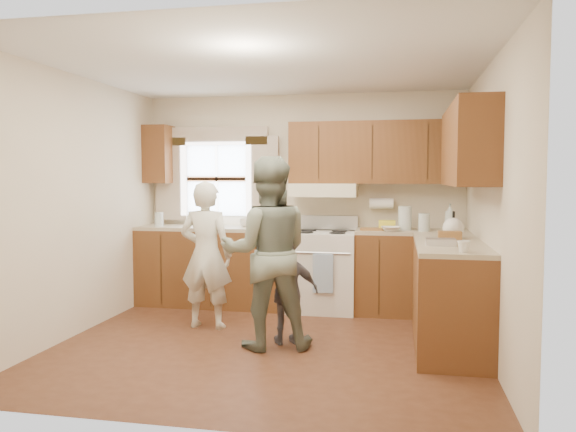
% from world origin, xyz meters
% --- Properties ---
extents(room, '(3.80, 3.80, 3.80)m').
position_xyz_m(room, '(0.00, 0.00, 1.25)').
color(room, '#492616').
rests_on(room, ground).
extents(kitchen_fixtures, '(3.80, 2.25, 2.15)m').
position_xyz_m(kitchen_fixtures, '(0.62, 1.08, 0.84)').
color(kitchen_fixtures, '#43220E').
rests_on(kitchen_fixtures, ground).
extents(stove, '(0.76, 0.67, 1.07)m').
position_xyz_m(stove, '(0.30, 1.44, 0.47)').
color(stove, silver).
rests_on(stove, ground).
extents(woman_left, '(0.55, 0.37, 1.48)m').
position_xyz_m(woman_left, '(-0.75, 0.46, 0.74)').
color(woman_left, silver).
rests_on(woman_left, ground).
extents(woman_right, '(0.98, 0.85, 1.71)m').
position_xyz_m(woman_right, '(-0.00, -0.05, 0.85)').
color(woman_right, '#2B4835').
rests_on(woman_right, ground).
extents(child, '(0.61, 0.44, 0.96)m').
position_xyz_m(child, '(0.16, 0.08, 0.48)').
color(child, slate).
rests_on(child, ground).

